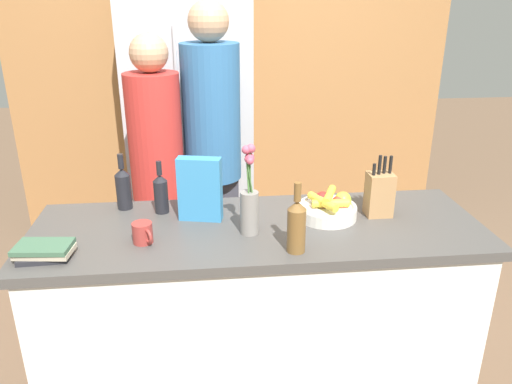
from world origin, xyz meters
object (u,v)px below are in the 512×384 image
Objects in this scene: person_at_sink at (158,171)px; person_in_blue at (213,149)px; refrigerator at (191,127)px; coffee_mug at (143,233)px; bottle_wine at (297,225)px; fruit_bowl at (328,208)px; flower_vase at (249,203)px; knife_block at (379,194)px; bottle_vinegar at (161,193)px; cereal_box at (200,189)px; book_stack at (44,251)px; bottle_oil at (123,187)px.

person_in_blue reaches higher than person_at_sink.
refrigerator is 19.47× the size of coffee_mug.
coffee_mug is at bearing 167.45° from bottle_wine.
person_at_sink is at bearing 122.00° from bottle_wine.
refrigerator is 1.47m from fruit_bowl.
refrigerator is at bearing 100.01° from flower_vase.
knife_block is 1.16× the size of bottle_vinegar.
person_in_blue is at bearing 133.78° from knife_block.
cereal_box is at bearing -87.20° from refrigerator.
knife_block is at bearing -10.69° from person_at_sink.
person_at_sink is at bearing 140.29° from fruit_bowl.
knife_block is 1.28× the size of book_stack.
knife_block is 1.00× the size of cereal_box.
bottle_oil is at bearing -81.46° from person_at_sink.
book_stack is (-1.11, -0.25, -0.01)m from fruit_bowl.
person_in_blue is (-0.28, 1.01, -0.01)m from bottle_wine.
flower_vase reaches higher than book_stack.
fruit_bowl is at bearing 12.44° from book_stack.
book_stack is at bearing -107.68° from refrigerator.
bottle_wine is (0.35, -0.32, -0.03)m from cereal_box.
flower_vase reaches higher than bottle_vinegar.
book_stack is 0.12× the size of person_in_blue.
book_stack is 0.49m from bottle_oil.
person_in_blue reaches higher than bottle_oil.
cereal_box is at bearing 41.27° from coffee_mug.
fruit_bowl is at bearing -12.04° from bottle_oil.
bottle_oil reaches higher than book_stack.
flower_vase is at bearing -161.45° from fruit_bowl.
flower_vase reaches higher than bottle_wine.
knife_block is 0.73× the size of flower_vase.
book_stack is 0.13× the size of person_at_sink.
person_at_sink is (-0.99, 0.64, -0.08)m from knife_block.
flower_vase is at bearing -38.82° from person_at_sink.
person_in_blue reaches higher than flower_vase.
flower_vase is at bearing 5.68° from coffee_mug.
flower_vase is (0.26, -1.45, 0.05)m from refrigerator.
bottle_wine reaches higher than fruit_bowl.
fruit_bowl is (0.61, -1.33, -0.03)m from refrigerator.
refrigerator is at bearing 76.51° from bottle_oil.
bottle_vinegar is at bearing 141.64° from bottle_wine.
person_at_sink is at bearing -103.42° from refrigerator.
bottle_oil is (0.23, 0.43, 0.07)m from book_stack.
bottle_oil is (-1.10, 0.19, 0.00)m from knife_block.
refrigerator is at bearing 121.82° from knife_block.
bottle_vinegar reaches higher than coffee_mug.
book_stack is 0.84× the size of bottle_oil.
fruit_bowl is 1.14m from book_stack.
bottle_oil reaches higher than fruit_bowl.
knife_block is at bearing -9.63° from bottle_oil.
cereal_box reaches higher than coffee_mug.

